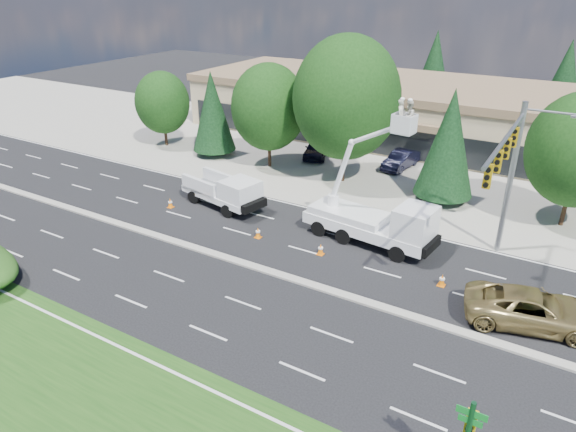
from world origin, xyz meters
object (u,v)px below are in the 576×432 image
Objects in this scene: utility_pickup at (226,195)px; bucket_truck at (378,216)px; signal_mast at (509,166)px; minivan at (532,309)px.

utility_pickup is 0.72× the size of bucket_truck.
signal_mast is at bearing 14.34° from bucket_truck.
signal_mast is 1.11× the size of bucket_truck.
bucket_truck is at bearing -172.07° from signal_mast.
utility_pickup is at bearing -176.41° from signal_mast.
bucket_truck is (11.31, 0.20, 0.95)m from utility_pickup.
signal_mast reaches higher than minivan.
signal_mast is at bearing 15.89° from minivan.
bucket_truck is 1.50× the size of minivan.
minivan is (20.60, -3.55, -0.14)m from utility_pickup.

